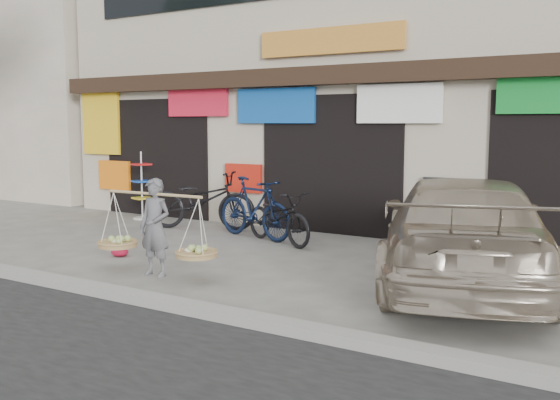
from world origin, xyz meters
The scene contains 11 objects.
ground centered at (0.00, 0.00, 0.00)m, with size 70.00×70.00×0.00m, color gray.
kerb centered at (0.00, -2.00, 0.06)m, with size 70.00×0.25×0.12m, color gray.
shophouse_block centered at (0.00, 6.42, 3.45)m, with size 14.00×6.32×7.00m.
neighbor_west centered at (-13.50, 7.00, 3.00)m, with size 12.00×7.00×6.00m, color beige.
street_vendor centered at (-0.54, -0.88, 0.63)m, with size 2.00×0.61×1.38m.
bike_0 centered at (-2.43, 2.54, 0.59)m, with size 0.79×2.25×1.18m, color black.
bike_1 centered at (-0.95, 2.24, 0.58)m, with size 0.54×1.91×1.15m, color black.
bike_2 centered at (-0.31, 2.08, 0.48)m, with size 0.63×1.81×0.95m, color black.
suv centered at (3.29, 0.88, 0.72)m, with size 3.47×5.38×1.45m.
display_rack centered at (-4.45, 2.93, 0.61)m, with size 0.46×0.46×1.52m.
red_bag centered at (-1.93, -0.22, 0.07)m, with size 0.31×0.25×0.14m, color #BA1130.
Camera 1 is at (5.47, -7.35, 2.14)m, focal length 40.00 mm.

